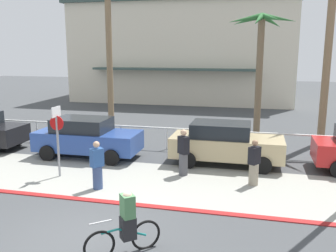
# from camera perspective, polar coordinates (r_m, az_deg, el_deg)

# --- Properties ---
(ground_plane) EXTENTS (80.00, 80.00, 0.00)m
(ground_plane) POSITION_cam_1_polar(r_m,az_deg,el_deg) (18.54, 0.95, -2.44)
(ground_plane) COLOR #424447
(sidewalk_strip) EXTENTS (44.00, 4.00, 0.02)m
(sidewalk_strip) POSITION_cam_1_polar(r_m,az_deg,el_deg) (13.18, -4.67, -8.35)
(sidewalk_strip) COLOR #9E9E93
(sidewalk_strip) RESTS_ON ground
(curb_paint) EXTENTS (44.00, 0.24, 0.03)m
(curb_paint) POSITION_cam_1_polar(r_m,az_deg,el_deg) (11.43, -7.87, -11.61)
(curb_paint) COLOR maroon
(curb_paint) RESTS_ON ground
(building_backdrop) EXTENTS (19.55, 10.21, 8.86)m
(building_backdrop) POSITION_cam_1_polar(r_m,az_deg,el_deg) (34.59, 2.59, 11.52)
(building_backdrop) COLOR beige
(building_backdrop) RESTS_ON ground
(rail_fence) EXTENTS (26.91, 0.08, 1.04)m
(rail_fence) POSITION_cam_1_polar(r_m,az_deg,el_deg) (16.93, -0.16, -0.89)
(rail_fence) COLOR white
(rail_fence) RESTS_ON ground
(stop_sign_bike_lane) EXTENTS (0.52, 0.56, 2.56)m
(stop_sign_bike_lane) POSITION_cam_1_polar(r_m,az_deg,el_deg) (13.66, -16.67, -0.81)
(stop_sign_bike_lane) COLOR gray
(stop_sign_bike_lane) RESTS_ON ground
(palm_tree_1) EXTENTS (3.03, 3.11, 9.11)m
(palm_tree_1) POSITION_cam_1_polar(r_m,az_deg,el_deg) (22.88, -9.13, 16.73)
(palm_tree_1) COLOR #846B4C
(palm_tree_1) RESTS_ON ground
(palm_tree_2) EXTENTS (3.49, 3.12, 6.39)m
(palm_tree_2) POSITION_cam_1_polar(r_m,az_deg,el_deg) (20.54, 14.01, 12.29)
(palm_tree_2) COLOR #756047
(palm_tree_2) RESTS_ON ground
(palm_tree_3) EXTENTS (3.33, 3.28, 8.34)m
(palm_tree_3) POSITION_cam_1_polar(r_m,az_deg,el_deg) (19.32, 23.86, 15.22)
(palm_tree_3) COLOR #846B4C
(palm_tree_3) RESTS_ON ground
(car_blue_1) EXTENTS (4.40, 2.02, 1.69)m
(car_blue_1) POSITION_cam_1_polar(r_m,az_deg,el_deg) (16.10, -12.36, -1.70)
(car_blue_1) COLOR #284793
(car_blue_1) RESTS_ON ground
(car_tan_2) EXTENTS (4.40, 2.02, 1.69)m
(car_tan_2) POSITION_cam_1_polar(r_m,az_deg,el_deg) (14.92, 8.80, -2.61)
(car_tan_2) COLOR tan
(car_tan_2) RESTS_ON ground
(cyclist_teal_0) EXTENTS (1.42, 1.23, 1.50)m
(cyclist_teal_0) POSITION_cam_1_polar(r_m,az_deg,el_deg) (8.57, -6.48, -14.84)
(cyclist_teal_0) COLOR black
(cyclist_teal_0) RESTS_ON ground
(pedestrian_0) EXTENTS (0.45, 0.48, 1.62)m
(pedestrian_0) POSITION_cam_1_polar(r_m,az_deg,el_deg) (12.37, -10.83, -6.27)
(pedestrian_0) COLOR #384C7A
(pedestrian_0) RESTS_ON ground
(pedestrian_1) EXTENTS (0.44, 0.48, 1.59)m
(pedestrian_1) POSITION_cam_1_polar(r_m,az_deg,el_deg) (12.82, 13.08, -5.82)
(pedestrian_1) COLOR gray
(pedestrian_1) RESTS_ON ground
(pedestrian_2) EXTENTS (0.47, 0.46, 1.72)m
(pedestrian_2) POSITION_cam_1_polar(r_m,az_deg,el_deg) (13.45, 2.38, -4.37)
(pedestrian_2) COLOR #4C4C51
(pedestrian_2) RESTS_ON ground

